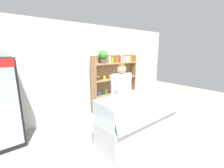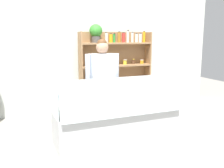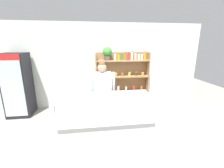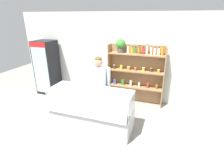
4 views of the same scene
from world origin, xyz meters
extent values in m
plane|color=gray|center=(0.00, 0.00, 0.00)|extent=(12.00, 12.00, 0.00)
cube|color=silver|center=(0.00, 1.96, 1.35)|extent=(6.80, 0.10, 2.70)
cube|color=#9E754C|center=(0.71, 1.78, 0.90)|extent=(1.69, 0.02, 1.80)
cube|color=#9E754C|center=(-0.12, 1.64, 0.90)|extent=(0.03, 0.28, 1.80)
cube|color=#9E754C|center=(1.54, 1.64, 0.90)|extent=(0.03, 0.28, 1.80)
cube|color=#9E754C|center=(0.71, 1.64, 0.54)|extent=(1.63, 0.28, 0.04)
cube|color=#9E754C|center=(0.71, 1.64, 1.04)|extent=(1.63, 0.28, 0.04)
cube|color=#9E754C|center=(0.71, 1.64, 1.55)|extent=(1.63, 0.28, 0.04)
cylinder|color=#4C4742|center=(0.23, 1.64, 1.63)|extent=(0.20, 0.20, 0.14)
sphere|color=#36882D|center=(0.23, 1.64, 1.82)|extent=(0.28, 0.28, 0.28)
cylinder|color=silver|center=(0.47, 1.61, 1.67)|extent=(0.06, 0.06, 0.21)
cylinder|color=black|center=(0.47, 1.64, 1.78)|extent=(0.04, 0.04, 0.02)
cylinder|color=orange|center=(0.58, 1.64, 1.66)|extent=(0.08, 0.08, 0.18)
cylinder|color=black|center=(0.58, 1.64, 1.76)|extent=(0.05, 0.05, 0.02)
cylinder|color=#2D8C38|center=(0.67, 1.66, 1.66)|extent=(0.06, 0.06, 0.19)
cylinder|color=black|center=(0.67, 1.64, 1.76)|extent=(0.04, 0.04, 0.02)
cylinder|color=#9E6623|center=(0.78, 1.64, 1.68)|extent=(0.07, 0.07, 0.23)
cylinder|color=black|center=(0.78, 1.64, 1.80)|extent=(0.05, 0.05, 0.02)
cylinder|color=red|center=(0.90, 1.64, 1.67)|extent=(0.08, 0.08, 0.21)
cylinder|color=black|center=(0.90, 1.64, 1.78)|extent=(0.05, 0.05, 0.02)
cylinder|color=silver|center=(1.00, 1.66, 1.70)|extent=(0.06, 0.06, 0.26)
cylinder|color=black|center=(1.00, 1.64, 1.83)|extent=(0.04, 0.04, 0.02)
cylinder|color=silver|center=(1.12, 1.65, 1.67)|extent=(0.06, 0.06, 0.22)
cylinder|color=black|center=(1.12, 1.64, 1.79)|extent=(0.04, 0.04, 0.02)
cylinder|color=silver|center=(1.22, 1.63, 1.66)|extent=(0.07, 0.07, 0.19)
cylinder|color=black|center=(1.22, 1.64, 1.76)|extent=(0.04, 0.04, 0.02)
cylinder|color=silver|center=(1.33, 1.65, 1.66)|extent=(0.07, 0.07, 0.20)
cylinder|color=black|center=(1.33, 1.64, 1.77)|extent=(0.05, 0.05, 0.02)
cylinder|color=orange|center=(1.42, 1.64, 1.69)|extent=(0.06, 0.06, 0.24)
cylinder|color=black|center=(1.42, 1.64, 1.82)|extent=(0.04, 0.04, 0.02)
cylinder|color=brown|center=(0.04, 1.62, 1.12)|extent=(0.07, 0.07, 0.11)
cylinder|color=silver|center=(0.04, 1.64, 1.18)|extent=(0.07, 0.07, 0.01)
cylinder|color=yellow|center=(0.27, 1.62, 1.12)|extent=(0.08, 0.08, 0.11)
cylinder|color=gold|center=(0.27, 1.64, 1.18)|extent=(0.08, 0.08, 0.01)
cylinder|color=orange|center=(0.50, 1.63, 1.11)|extent=(0.09, 0.09, 0.09)
cylinder|color=silver|center=(0.50, 1.64, 1.16)|extent=(0.09, 0.09, 0.01)
cylinder|color=#BF4C2D|center=(0.71, 1.63, 1.10)|extent=(0.07, 0.07, 0.08)
cylinder|color=gold|center=(0.71, 1.64, 1.15)|extent=(0.07, 0.07, 0.01)
cylinder|color=yellow|center=(0.94, 1.65, 1.11)|extent=(0.08, 0.08, 0.10)
cylinder|color=silver|center=(0.94, 1.64, 1.17)|extent=(0.09, 0.09, 0.01)
cylinder|color=brown|center=(1.16, 1.65, 1.12)|extent=(0.06, 0.06, 0.11)
cylinder|color=gold|center=(1.16, 1.64, 1.17)|extent=(0.07, 0.07, 0.01)
cylinder|color=orange|center=(1.37, 1.64, 1.10)|extent=(0.08, 0.08, 0.09)
cylinder|color=silver|center=(1.37, 1.64, 1.15)|extent=(0.09, 0.09, 0.01)
cube|color=#3356B2|center=(0.07, 1.64, 0.63)|extent=(0.08, 0.04, 0.15)
cube|color=#2D8C38|center=(0.32, 1.64, 0.65)|extent=(0.07, 0.04, 0.18)
cube|color=silver|center=(0.58, 1.64, 0.65)|extent=(0.07, 0.04, 0.17)
cube|color=silver|center=(0.84, 1.64, 0.63)|extent=(0.06, 0.04, 0.14)
cube|color=red|center=(1.10, 1.64, 0.65)|extent=(0.06, 0.04, 0.18)
cube|color=#9E6623|center=(1.35, 1.64, 0.63)|extent=(0.06, 0.04, 0.15)
cube|color=silver|center=(0.01, -0.01, 0.28)|extent=(1.96, 0.71, 0.55)
cube|color=white|center=(0.01, -0.01, 0.57)|extent=(1.90, 0.65, 0.03)
cube|color=silver|center=(0.01, -0.34, 0.78)|extent=(1.92, 0.16, 0.47)
cube|color=silver|center=(0.01, 0.04, 1.00)|extent=(1.92, 0.55, 0.01)
cube|color=silver|center=(-0.96, -0.01, 0.78)|extent=(0.01, 0.67, 0.45)
cube|color=silver|center=(0.98, -0.01, 0.78)|extent=(0.01, 0.67, 0.45)
cube|color=tan|center=(-0.80, 0.08, 0.61)|extent=(0.16, 0.12, 0.06)
cube|color=white|center=(-0.80, -0.13, 0.61)|extent=(0.05, 0.03, 0.02)
cube|color=tan|center=(-0.60, 0.08, 0.61)|extent=(0.16, 0.14, 0.06)
cube|color=white|center=(-0.60, -0.13, 0.61)|extent=(0.05, 0.03, 0.02)
cube|color=tan|center=(-0.40, 0.08, 0.61)|extent=(0.17, 0.14, 0.06)
cube|color=white|center=(-0.40, -0.13, 0.61)|extent=(0.05, 0.03, 0.02)
cube|color=tan|center=(-0.19, 0.08, 0.61)|extent=(0.16, 0.13, 0.05)
cube|color=white|center=(-0.19, -0.13, 0.61)|extent=(0.05, 0.03, 0.02)
cube|color=tan|center=(0.01, 0.08, 0.61)|extent=(0.16, 0.14, 0.05)
cube|color=white|center=(0.01, -0.13, 0.61)|extent=(0.05, 0.03, 0.02)
cube|color=tan|center=(0.22, 0.08, 0.61)|extent=(0.17, 0.14, 0.05)
cube|color=white|center=(0.22, -0.13, 0.61)|extent=(0.05, 0.03, 0.02)
cube|color=tan|center=(0.42, 0.08, 0.61)|extent=(0.17, 0.14, 0.05)
cube|color=white|center=(0.42, -0.13, 0.61)|extent=(0.05, 0.03, 0.02)
cube|color=beige|center=(0.62, 0.08, 0.61)|extent=(0.16, 0.13, 0.06)
cube|color=white|center=(0.62, -0.13, 0.61)|extent=(0.05, 0.03, 0.02)
cube|color=beige|center=(0.83, 0.08, 0.61)|extent=(0.16, 0.13, 0.05)
cube|color=white|center=(0.83, -0.13, 0.61)|extent=(0.05, 0.03, 0.02)
cylinder|color=tan|center=(-0.79, -0.11, 0.65)|extent=(0.21, 0.15, 0.12)
cylinder|color=#C1706B|center=(-0.57, -0.11, 0.65)|extent=(0.20, 0.16, 0.13)
cylinder|color=white|center=(0.50, -0.09, 0.70)|extent=(0.07, 0.07, 0.22)
cylinder|color=white|center=(0.60, -0.09, 0.69)|extent=(0.07, 0.07, 0.21)
cylinder|color=#383D51|center=(-0.11, 0.54, 0.38)|extent=(0.13, 0.13, 0.77)
cylinder|color=#383D51|center=(0.08, 0.54, 0.38)|extent=(0.13, 0.13, 0.77)
cube|color=silver|center=(-0.01, 0.54, 1.08)|extent=(0.44, 0.24, 0.63)
cube|color=white|center=(-0.01, 0.42, 0.74)|extent=(0.37, 0.01, 1.18)
cylinder|color=silver|center=(-0.28, 0.54, 1.11)|extent=(0.09, 0.09, 0.57)
cylinder|color=silver|center=(0.26, 0.54, 1.11)|extent=(0.09, 0.09, 0.57)
sphere|color=tan|center=(-0.01, 0.54, 1.51)|extent=(0.22, 0.22, 0.22)
sphere|color=brown|center=(-0.01, 0.55, 1.57)|extent=(0.18, 0.18, 0.18)
camera|label=1|loc=(-2.40, -2.06, 1.94)|focal=24.00mm
camera|label=2|loc=(-1.48, -3.59, 1.69)|focal=40.00mm
camera|label=3|loc=(-0.25, -2.94, 2.06)|focal=24.00mm
camera|label=4|loc=(1.65, -3.29, 2.58)|focal=28.00mm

